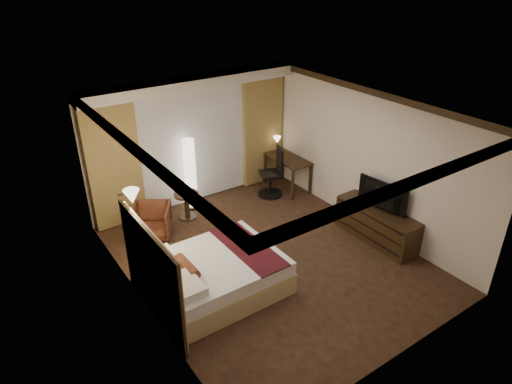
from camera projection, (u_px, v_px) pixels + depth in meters
floor at (269, 258)px, 8.04m from camera, size 4.50×5.50×0.01m
ceiling at (271, 110)px, 6.79m from camera, size 4.50×5.50×0.01m
back_wall at (191, 140)px, 9.42m from camera, size 4.50×0.02×2.70m
left_wall at (138, 233)px, 6.28m from camera, size 0.02×5.50×2.70m
right_wall at (367, 159)px, 8.55m from camera, size 0.02×5.50×2.70m
crown_molding at (271, 114)px, 6.82m from camera, size 4.50×5.50×0.12m
soffit at (193, 83)px, 8.66m from camera, size 4.50×0.50×0.20m
curtain_sheer at (194, 146)px, 9.41m from camera, size 2.48×0.04×2.45m
curtain_left_drape at (114, 166)px, 8.51m from camera, size 1.00×0.14×2.45m
curtain_right_drape at (262, 131)px, 10.23m from camera, size 1.00×0.14×2.45m
wall_sconce at (132, 197)px, 6.66m from camera, size 0.24×0.24×0.24m
bed at (216, 275)px, 7.15m from camera, size 2.01×1.57×0.59m
headboard at (153, 275)px, 6.43m from camera, size 0.12×1.87×1.50m
armchair at (152, 220)px, 8.53m from camera, size 0.91×0.89×0.70m
side_table at (187, 206)px, 9.17m from camera, size 0.50×0.50×0.55m
floor_lamp at (190, 174)px, 9.34m from camera, size 0.32×0.32×1.53m
desk at (287, 173)px, 10.29m from camera, size 0.55×1.12×0.75m
desk_lamp at (277, 145)px, 10.34m from camera, size 0.18×0.18×0.34m
office_chair at (270, 172)px, 9.91m from camera, size 0.69×0.69×1.11m
dresser at (377, 225)px, 8.44m from camera, size 0.50×1.65×0.64m
television at (380, 196)px, 8.14m from camera, size 0.70×1.07×0.13m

